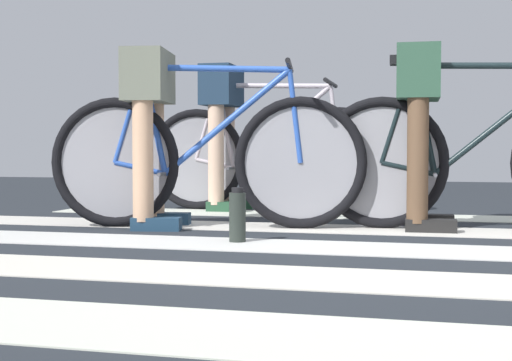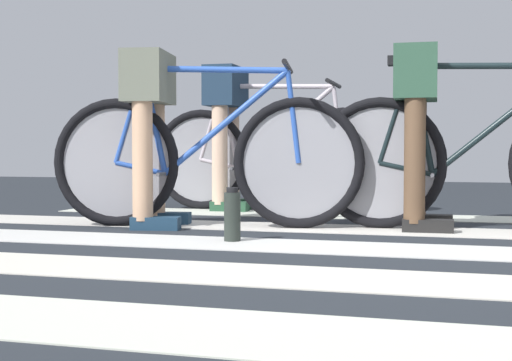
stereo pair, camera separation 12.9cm
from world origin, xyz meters
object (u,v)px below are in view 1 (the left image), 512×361
object	(u,v)px
cyclist_1_of_3	(150,114)
cyclist_2_of_3	(419,112)
bicycle_2_of_3	(479,158)
cyclist_3_of_3	(222,117)
bicycle_3_of_3	(265,156)
bicycle_1_of_3	(206,158)
water_bottle	(237,216)

from	to	relation	value
cyclist_1_of_3	cyclist_2_of_3	bearing A→B (deg)	1.10
bicycle_2_of_3	cyclist_2_of_3	distance (m)	0.40
cyclist_3_of_3	bicycle_3_of_3	bearing A→B (deg)	0.00
bicycle_2_of_3	cyclist_2_of_3	size ratio (longest dim) A/B	1.78
bicycle_2_of_3	cyclist_2_of_3	xyz separation A→B (m)	(-0.31, -0.01, 0.25)
bicycle_1_of_3	cyclist_1_of_3	size ratio (longest dim) A/B	1.78
bicycle_1_of_3	cyclist_3_of_3	bearing A→B (deg)	92.87
cyclist_1_of_3	bicycle_3_of_3	bearing A→B (deg)	63.59
bicycle_3_of_3	cyclist_1_of_3	bearing A→B (deg)	-107.35
cyclist_1_of_3	cyclist_3_of_3	bearing A→B (deg)	77.90
bicycle_2_of_3	cyclist_3_of_3	world-z (taller)	cyclist_3_of_3
bicycle_3_of_3	bicycle_2_of_3	bearing A→B (deg)	-34.28
cyclist_3_of_3	water_bottle	distance (m)	1.87
bicycle_1_of_3	cyclist_1_of_3	distance (m)	0.39
bicycle_1_of_3	bicycle_2_of_3	world-z (taller)	same
bicycle_2_of_3	bicycle_3_of_3	distance (m)	1.66
bicycle_1_of_3	water_bottle	bearing A→B (deg)	-68.33
cyclist_1_of_3	water_bottle	world-z (taller)	cyclist_1_of_3
bicycle_2_of_3	cyclist_3_of_3	distance (m)	1.94
bicycle_1_of_3	cyclist_1_of_3	world-z (taller)	cyclist_1_of_3
bicycle_1_of_3	water_bottle	size ratio (longest dim) A/B	6.75
cyclist_1_of_3	bicycle_3_of_3	xyz separation A→B (m)	(0.36, 1.20, -0.24)
bicycle_1_of_3	cyclist_3_of_3	size ratio (longest dim) A/B	1.70
bicycle_1_of_3	water_bottle	world-z (taller)	bicycle_1_of_3
cyclist_1_of_3	water_bottle	xyz separation A→B (m)	(0.64, -0.49, -0.50)
water_bottle	bicycle_1_of_3	bearing A→B (deg)	121.25
bicycle_1_of_3	bicycle_2_of_3	xyz separation A→B (m)	(1.44, 0.23, 0.00)
cyclist_2_of_3	water_bottle	xyz separation A→B (m)	(-0.79, -0.76, -0.51)
cyclist_1_of_3	bicycle_2_of_3	world-z (taller)	cyclist_1_of_3
bicycle_3_of_3	cyclist_3_of_3	xyz separation A→B (m)	(-0.31, -0.00, 0.27)
cyclist_3_of_3	cyclist_2_of_3	bearing A→B (deg)	-34.50
bicycle_2_of_3	water_bottle	distance (m)	1.37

